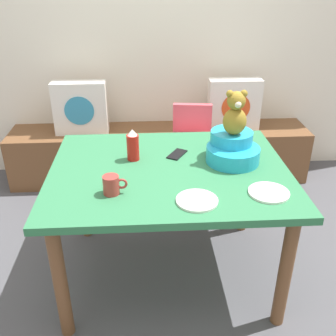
{
  "coord_description": "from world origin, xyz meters",
  "views": [
    {
      "loc": [
        -0.12,
        -1.87,
        1.72
      ],
      "look_at": [
        0.0,
        0.1,
        0.69
      ],
      "focal_mm": 41.26,
      "sensor_mm": 36.0,
      "label": 1
    }
  ],
  "objects_px": {
    "highchair": "(192,143)",
    "ketchup_bottle": "(133,146)",
    "dining_table": "(169,183)",
    "dinner_plate_near": "(197,200)",
    "dinner_plate_far": "(269,193)",
    "pillow_floral_left": "(80,108)",
    "coffee_mug": "(112,185)",
    "infant_seat_teal": "(232,149)",
    "pillow_floral_right": "(234,105)",
    "cell_phone": "(177,154)",
    "teddy_bear": "(235,114)"
  },
  "relations": [
    {
      "from": "pillow_floral_left",
      "to": "dining_table",
      "type": "height_order",
      "value": "pillow_floral_left"
    },
    {
      "from": "dining_table",
      "to": "teddy_bear",
      "type": "distance_m",
      "value": 0.53
    },
    {
      "from": "infant_seat_teal",
      "to": "dinner_plate_near",
      "type": "distance_m",
      "value": 0.5
    },
    {
      "from": "pillow_floral_right",
      "to": "cell_phone",
      "type": "distance_m",
      "value": 1.22
    },
    {
      "from": "pillow_floral_right",
      "to": "highchair",
      "type": "bearing_deg",
      "value": -134.44
    },
    {
      "from": "highchair",
      "to": "coffee_mug",
      "type": "height_order",
      "value": "coffee_mug"
    },
    {
      "from": "dining_table",
      "to": "ketchup_bottle",
      "type": "xyz_separation_m",
      "value": [
        -0.2,
        0.12,
        0.18
      ]
    },
    {
      "from": "infant_seat_teal",
      "to": "dinner_plate_near",
      "type": "height_order",
      "value": "infant_seat_teal"
    },
    {
      "from": "infant_seat_teal",
      "to": "cell_phone",
      "type": "height_order",
      "value": "infant_seat_teal"
    },
    {
      "from": "dinner_plate_near",
      "to": "cell_phone",
      "type": "xyz_separation_m",
      "value": [
        -0.05,
        0.52,
        -0.0
      ]
    },
    {
      "from": "pillow_floral_left",
      "to": "infant_seat_teal",
      "type": "xyz_separation_m",
      "value": [
        1.02,
        -1.16,
        0.13
      ]
    },
    {
      "from": "teddy_bear",
      "to": "ketchup_bottle",
      "type": "relative_size",
      "value": 1.35
    },
    {
      "from": "infant_seat_teal",
      "to": "cell_phone",
      "type": "xyz_separation_m",
      "value": [
        -0.31,
        0.09,
        -0.07
      ]
    },
    {
      "from": "teddy_bear",
      "to": "cell_phone",
      "type": "height_order",
      "value": "teddy_bear"
    },
    {
      "from": "infant_seat_teal",
      "to": "dinner_plate_near",
      "type": "bearing_deg",
      "value": -120.73
    },
    {
      "from": "highchair",
      "to": "pillow_floral_left",
      "type": "bearing_deg",
      "value": 154.9
    },
    {
      "from": "pillow_floral_right",
      "to": "cell_phone",
      "type": "relative_size",
      "value": 3.06
    },
    {
      "from": "pillow_floral_left",
      "to": "dinner_plate_near",
      "type": "relative_size",
      "value": 2.2
    },
    {
      "from": "teddy_bear",
      "to": "dinner_plate_near",
      "type": "bearing_deg",
      "value": -120.77
    },
    {
      "from": "pillow_floral_left",
      "to": "coffee_mug",
      "type": "distance_m",
      "value": 1.54
    },
    {
      "from": "infant_seat_teal",
      "to": "ketchup_bottle",
      "type": "xyz_separation_m",
      "value": [
        -0.56,
        0.04,
        0.02
      ]
    },
    {
      "from": "pillow_floral_left",
      "to": "cell_phone",
      "type": "distance_m",
      "value": 1.3
    },
    {
      "from": "dining_table",
      "to": "highchair",
      "type": "xyz_separation_m",
      "value": [
        0.23,
        0.83,
        -0.12
      ]
    },
    {
      "from": "dinner_plate_far",
      "to": "cell_phone",
      "type": "bearing_deg",
      "value": 131.37
    },
    {
      "from": "dining_table",
      "to": "dinner_plate_near",
      "type": "relative_size",
      "value": 6.53
    },
    {
      "from": "ketchup_bottle",
      "to": "dinner_plate_far",
      "type": "xyz_separation_m",
      "value": [
        0.67,
        -0.42,
        -0.08
      ]
    },
    {
      "from": "dinner_plate_near",
      "to": "dinner_plate_far",
      "type": "xyz_separation_m",
      "value": [
        0.36,
        0.05,
        0.0
      ]
    },
    {
      "from": "dinner_plate_near",
      "to": "dinner_plate_far",
      "type": "relative_size",
      "value": 1.0
    },
    {
      "from": "highchair",
      "to": "ketchup_bottle",
      "type": "height_order",
      "value": "ketchup_bottle"
    },
    {
      "from": "dining_table",
      "to": "dinner_plate_far",
      "type": "distance_m",
      "value": 0.56
    },
    {
      "from": "teddy_bear",
      "to": "dinner_plate_far",
      "type": "height_order",
      "value": "teddy_bear"
    },
    {
      "from": "infant_seat_teal",
      "to": "dining_table",
      "type": "bearing_deg",
      "value": -167.42
    },
    {
      "from": "coffee_mug",
      "to": "dinner_plate_far",
      "type": "height_order",
      "value": "coffee_mug"
    },
    {
      "from": "teddy_bear",
      "to": "ketchup_bottle",
      "type": "xyz_separation_m",
      "value": [
        -0.56,
        0.04,
        -0.19
      ]
    },
    {
      "from": "teddy_bear",
      "to": "dinner_plate_near",
      "type": "xyz_separation_m",
      "value": [
        -0.25,
        -0.43,
        -0.27
      ]
    },
    {
      "from": "teddy_bear",
      "to": "pillow_floral_right",
      "type": "bearing_deg",
      "value": 76.86
    },
    {
      "from": "teddy_bear",
      "to": "dinner_plate_near",
      "type": "relative_size",
      "value": 1.25
    },
    {
      "from": "infant_seat_teal",
      "to": "coffee_mug",
      "type": "relative_size",
      "value": 2.75
    },
    {
      "from": "cell_phone",
      "to": "infant_seat_teal",
      "type": "bearing_deg",
      "value": -165.42
    },
    {
      "from": "coffee_mug",
      "to": "highchair",
      "type": "bearing_deg",
      "value": 64.13
    },
    {
      "from": "dining_table",
      "to": "teddy_bear",
      "type": "relative_size",
      "value": 5.22
    },
    {
      "from": "coffee_mug",
      "to": "cell_phone",
      "type": "distance_m",
      "value": 0.55
    },
    {
      "from": "dining_table",
      "to": "cell_phone",
      "type": "distance_m",
      "value": 0.2
    },
    {
      "from": "pillow_floral_right",
      "to": "dining_table",
      "type": "bearing_deg",
      "value": -117.03
    },
    {
      "from": "teddy_bear",
      "to": "dinner_plate_far",
      "type": "xyz_separation_m",
      "value": [
        0.1,
        -0.38,
        -0.27
      ]
    },
    {
      "from": "pillow_floral_right",
      "to": "dinner_plate_near",
      "type": "xyz_separation_m",
      "value": [
        -0.53,
        -1.59,
        0.07
      ]
    },
    {
      "from": "pillow_floral_right",
      "to": "coffee_mug",
      "type": "xyz_separation_m",
      "value": [
        -0.93,
        -1.49,
        0.11
      ]
    },
    {
      "from": "pillow_floral_left",
      "to": "infant_seat_teal",
      "type": "relative_size",
      "value": 1.33
    },
    {
      "from": "coffee_mug",
      "to": "dining_table",
      "type": "bearing_deg",
      "value": 39.99
    },
    {
      "from": "infant_seat_teal",
      "to": "dinner_plate_far",
      "type": "xyz_separation_m",
      "value": [
        0.1,
        -0.38,
        -0.07
      ]
    }
  ]
}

